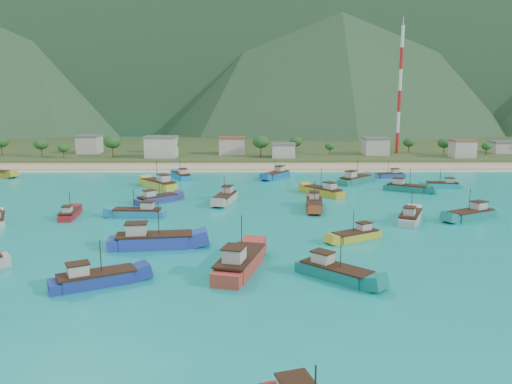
{
  "coord_description": "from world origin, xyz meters",
  "views": [
    {
      "loc": [
        6.69,
        -85.59,
        22.26
      ],
      "look_at": [
        7.6,
        18.0,
        3.0
      ],
      "focal_mm": 35.0,
      "sensor_mm": 36.0,
      "label": 1
    }
  ],
  "objects_px": {
    "boat_7": "(225,198)",
    "boat_15": "(181,176)",
    "boat_19": "(471,215)",
    "boat_28": "(390,176)",
    "boat_24": "(138,213)",
    "radio_tower": "(400,91)",
    "boat_12": "(95,280)",
    "boat_6": "(406,188)",
    "boat_10": "(70,214)",
    "boat_8": "(159,185)",
    "boat_14": "(276,175)",
    "boat_31": "(240,264)",
    "boat_25": "(314,205)",
    "boat_1": "(153,241)",
    "boat_23": "(356,236)",
    "boat_29": "(335,273)",
    "boat_26": "(355,180)",
    "boat_17": "(410,218)",
    "boat_13": "(443,185)",
    "boat_30": "(157,199)",
    "boat_20": "(323,192)"
  },
  "relations": [
    {
      "from": "boat_7",
      "to": "boat_15",
      "type": "relative_size",
      "value": 1.05
    },
    {
      "from": "boat_13",
      "to": "boat_17",
      "type": "height_order",
      "value": "boat_17"
    },
    {
      "from": "boat_19",
      "to": "radio_tower",
      "type": "bearing_deg",
      "value": -36.52
    },
    {
      "from": "boat_19",
      "to": "boat_31",
      "type": "height_order",
      "value": "boat_31"
    },
    {
      "from": "boat_26",
      "to": "boat_15",
      "type": "bearing_deg",
      "value": -146.15
    },
    {
      "from": "boat_25",
      "to": "boat_7",
      "type": "bearing_deg",
      "value": -13.97
    },
    {
      "from": "boat_26",
      "to": "boat_28",
      "type": "xyz_separation_m",
      "value": [
        12.15,
        9.97,
        -0.34
      ]
    },
    {
      "from": "boat_14",
      "to": "boat_29",
      "type": "xyz_separation_m",
      "value": [
        3.35,
        -82.1,
        -0.06
      ]
    },
    {
      "from": "boat_17",
      "to": "boat_24",
      "type": "height_order",
      "value": "boat_17"
    },
    {
      "from": "boat_23",
      "to": "boat_30",
      "type": "distance_m",
      "value": 48.14
    },
    {
      "from": "boat_12",
      "to": "boat_20",
      "type": "distance_m",
      "value": 68.23
    },
    {
      "from": "boat_24",
      "to": "boat_8",
      "type": "bearing_deg",
      "value": 5.92
    },
    {
      "from": "radio_tower",
      "to": "boat_14",
      "type": "distance_m",
      "value": 75.73
    },
    {
      "from": "boat_8",
      "to": "boat_7",
      "type": "bearing_deg",
      "value": -84.86
    },
    {
      "from": "boat_24",
      "to": "boat_31",
      "type": "xyz_separation_m",
      "value": [
        20.26,
        -31.09,
        0.33
      ]
    },
    {
      "from": "boat_15",
      "to": "boat_19",
      "type": "relative_size",
      "value": 0.98
    },
    {
      "from": "boat_20",
      "to": "boat_29",
      "type": "relative_size",
      "value": 1.11
    },
    {
      "from": "boat_12",
      "to": "boat_24",
      "type": "xyz_separation_m",
      "value": [
        -2.83,
        36.11,
        -0.03
      ]
    },
    {
      "from": "boat_6",
      "to": "boat_8",
      "type": "relative_size",
      "value": 0.9
    },
    {
      "from": "boat_17",
      "to": "boat_25",
      "type": "height_order",
      "value": "boat_25"
    },
    {
      "from": "boat_10",
      "to": "boat_12",
      "type": "bearing_deg",
      "value": -72.08
    },
    {
      "from": "boat_7",
      "to": "boat_10",
      "type": "height_order",
      "value": "boat_7"
    },
    {
      "from": "boat_8",
      "to": "boat_1",
      "type": "bearing_deg",
      "value": -121.05
    },
    {
      "from": "boat_8",
      "to": "boat_23",
      "type": "xyz_separation_m",
      "value": [
        40.48,
        -47.73,
        -0.38
      ]
    },
    {
      "from": "boat_24",
      "to": "boat_30",
      "type": "distance_m",
      "value": 13.76
    },
    {
      "from": "boat_10",
      "to": "boat_20",
      "type": "bearing_deg",
      "value": 16.98
    },
    {
      "from": "boat_29",
      "to": "boat_30",
      "type": "height_order",
      "value": "boat_29"
    },
    {
      "from": "boat_6",
      "to": "radio_tower",
      "type": "bearing_deg",
      "value": -164.17
    },
    {
      "from": "boat_1",
      "to": "boat_23",
      "type": "xyz_separation_m",
      "value": [
        32.0,
        4.17,
        -0.43
      ]
    },
    {
      "from": "boat_24",
      "to": "boat_26",
      "type": "bearing_deg",
      "value": -49.42
    },
    {
      "from": "boat_6",
      "to": "boat_10",
      "type": "distance_m",
      "value": 77.78
    },
    {
      "from": "radio_tower",
      "to": "boat_12",
      "type": "bearing_deg",
      "value": -119.11
    },
    {
      "from": "boat_26",
      "to": "boat_23",
      "type": "bearing_deg",
      "value": -57.27
    },
    {
      "from": "boat_15",
      "to": "boat_24",
      "type": "bearing_deg",
      "value": -115.84
    },
    {
      "from": "radio_tower",
      "to": "boat_30",
      "type": "distance_m",
      "value": 118.5
    },
    {
      "from": "boat_12",
      "to": "boat_8",
      "type": "bearing_deg",
      "value": 156.74
    },
    {
      "from": "boat_6",
      "to": "boat_13",
      "type": "xyz_separation_m",
      "value": [
        11.0,
        5.31,
        -0.18
      ]
    },
    {
      "from": "boat_15",
      "to": "boat_31",
      "type": "xyz_separation_m",
      "value": [
        18.58,
        -78.44,
        0.29
      ]
    },
    {
      "from": "boat_24",
      "to": "boat_30",
      "type": "height_order",
      "value": "boat_24"
    },
    {
      "from": "boat_7",
      "to": "boat_14",
      "type": "height_order",
      "value": "boat_14"
    },
    {
      "from": "boat_8",
      "to": "boat_15",
      "type": "bearing_deg",
      "value": 37.43
    },
    {
      "from": "boat_1",
      "to": "boat_23",
      "type": "bearing_deg",
      "value": 89.98
    },
    {
      "from": "boat_19",
      "to": "boat_28",
      "type": "xyz_separation_m",
      "value": [
        -1.47,
        50.99,
        -0.22
      ]
    },
    {
      "from": "boat_23",
      "to": "boat_26",
      "type": "distance_m",
      "value": 55.88
    },
    {
      "from": "boat_7",
      "to": "boat_24",
      "type": "xyz_separation_m",
      "value": [
        -16.04,
        -14.09,
        -0.09
      ]
    },
    {
      "from": "boat_28",
      "to": "boat_15",
      "type": "bearing_deg",
      "value": 77.44
    },
    {
      "from": "boat_10",
      "to": "boat_15",
      "type": "relative_size",
      "value": 0.82
    },
    {
      "from": "radio_tower",
      "to": "boat_15",
      "type": "distance_m",
      "value": 96.29
    },
    {
      "from": "boat_29",
      "to": "boat_31",
      "type": "distance_m",
      "value": 12.4
    },
    {
      "from": "boat_23",
      "to": "boat_26",
      "type": "height_order",
      "value": "boat_26"
    }
  ]
}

